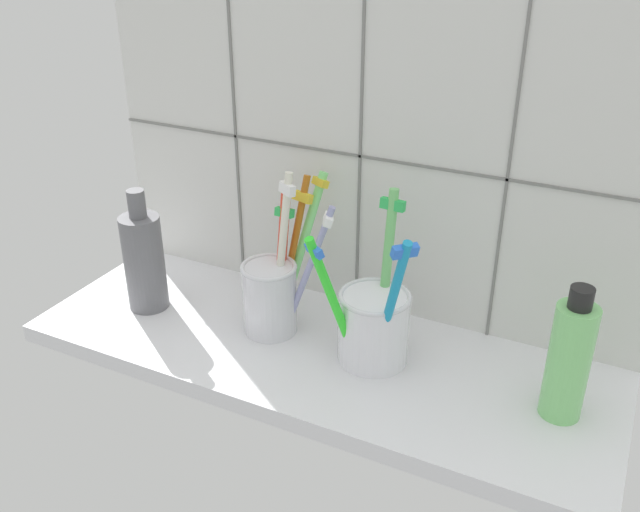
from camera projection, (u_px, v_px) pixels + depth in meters
The scene contains 6 objects.
counter_slab at pixel (316, 356), 75.85cm from camera, with size 64.00×22.00×2.00cm, color silver.
tile_wall_back at pixel (365, 136), 75.55cm from camera, with size 64.00×2.20×45.00cm.
toothbrush_cup_left at pixel (274, 288), 76.65cm from camera, with size 10.17×11.04×18.45cm.
toothbrush_cup_right at pixel (374, 322), 71.60cm from camera, with size 10.63×11.29×18.06cm.
ceramic_vase at pixel (144, 260), 80.52cm from camera, with size 4.67×4.67×14.83cm.
soap_bottle at pixel (569, 359), 63.12cm from camera, with size 3.88×3.88×13.67cm.
Camera 1 is at (28.22, -55.67, 45.46)cm, focal length 39.00 mm.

